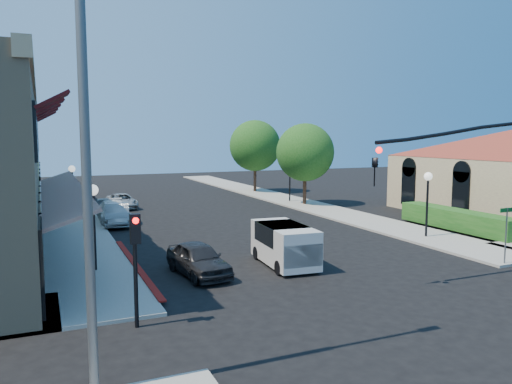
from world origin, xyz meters
name	(u,v)px	position (x,y,z in m)	size (l,w,h in m)	color
ground	(395,306)	(0.00, 0.00, 0.00)	(120.00, 120.00, 0.00)	black
sidewalk_left	(66,209)	(-8.75, 27.00, 0.06)	(3.50, 50.00, 0.12)	gray
sidewalk_right	(277,197)	(8.75, 27.00, 0.06)	(3.50, 50.00, 0.12)	gray
curb_red_strip	(136,268)	(-6.90, 8.00, 0.00)	(0.25, 10.00, 0.06)	maroon
hedge	(457,231)	(11.70, 9.00, 0.00)	(1.40, 8.00, 1.10)	#174F16
street_tree_a	(305,152)	(8.80, 22.00, 4.19)	(4.56, 4.56, 6.48)	#392116
street_tree_b	(255,146)	(8.80, 32.00, 4.54)	(4.94, 4.94, 7.02)	#392116
signal_mast_arm	(495,172)	(5.86, 1.50, 4.09)	(8.01, 0.39, 6.00)	black
secondary_signal	(135,249)	(-8.00, 1.41, 2.32)	(0.28, 0.42, 3.32)	black
cobra_streetlight	(104,146)	(-9.15, -2.00, 5.27)	(3.60, 0.25, 9.31)	#595B5E
street_name_sign	(506,227)	(7.50, 2.20, 1.70)	(0.80, 0.06, 2.50)	#595B5E
lamppost_left_near	(93,205)	(-8.50, 8.00, 2.74)	(0.44, 0.44, 3.57)	black
lamppost_left_far	(72,178)	(-8.50, 22.00, 2.74)	(0.44, 0.44, 3.57)	black
lamppost_right_near	(428,188)	(8.50, 8.00, 2.74)	(0.44, 0.44, 3.57)	black
lamppost_right_far	(290,169)	(8.50, 24.00, 2.74)	(0.44, 0.44, 3.57)	black
white_van	(285,242)	(-1.00, 5.97, 1.00)	(1.97, 4.02, 1.73)	silver
parked_car_a	(198,259)	(-4.80, 6.00, 0.65)	(1.54, 3.84, 1.31)	black
parked_car_b	(117,215)	(-6.19, 18.59, 0.67)	(1.42, 4.06, 1.34)	gray
parked_car_c	(114,212)	(-6.20, 20.00, 0.66)	(1.86, 4.58, 1.33)	white
parked_car_d	(122,201)	(-4.80, 26.00, 0.56)	(1.85, 4.01, 1.11)	#9D9FA2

